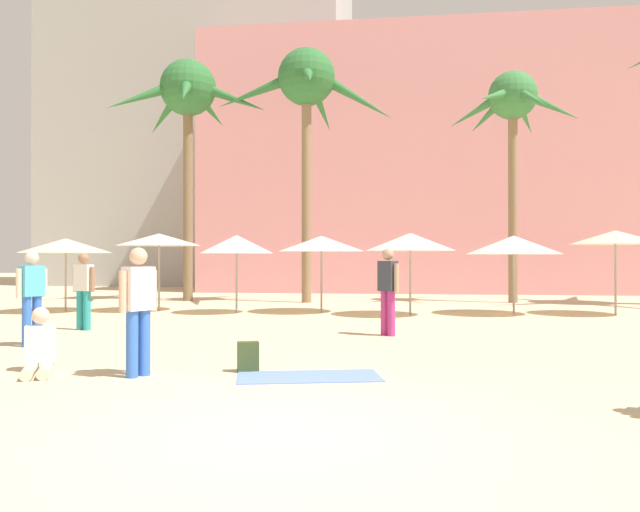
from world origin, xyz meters
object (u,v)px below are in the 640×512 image
object	(u,v)px
cafe_umbrella_3	(514,245)
person_mid_center	(32,294)
cafe_umbrella_6	(159,240)
palm_tree_left	(512,109)
cafe_umbrella_1	(615,237)
cafe_umbrella_4	(410,242)
palm_tree_center	(188,99)
cafe_umbrella_5	(321,244)
person_mid_right	(84,288)
person_far_left	(138,306)
cafe_umbrella_2	(66,246)
beach_towel	(309,377)
palm_tree_right	(307,90)
person_far_right	(39,350)
person_near_left	(388,288)
cafe_umbrella_0	(237,244)
backpack	(248,357)

from	to	relation	value
cafe_umbrella_3	person_mid_center	size ratio (longest dim) A/B	1.57
person_mid_center	cafe_umbrella_6	bearing A→B (deg)	120.71
palm_tree_left	cafe_umbrella_1	world-z (taller)	palm_tree_left
cafe_umbrella_4	cafe_umbrella_6	world-z (taller)	cafe_umbrella_6
palm_tree_center	person_mid_center	bearing A→B (deg)	-83.48
cafe_umbrella_5	cafe_umbrella_3	bearing A→B (deg)	0.80
palm_tree_left	person_mid_right	xyz separation A→B (m)	(-11.00, -10.24, -6.09)
cafe_umbrella_5	person_far_left	xyz separation A→B (m)	(-1.14, -10.35, -1.08)
palm_tree_left	person_far_left	distance (m)	18.10
cafe_umbrella_3	cafe_umbrella_6	bearing A→B (deg)	-178.79
cafe_umbrella_6	cafe_umbrella_1	bearing A→B (deg)	1.64
cafe_umbrella_2	beach_towel	distance (m)	12.93
palm_tree_right	person_far_right	size ratio (longest dim) A/B	9.11
person_mid_center	person_mid_right	bearing A→B (deg)	123.88
cafe_umbrella_6	person_mid_center	bearing A→B (deg)	-84.88
person_mid_center	cafe_umbrella_1	bearing A→B (deg)	58.06
person_near_left	cafe_umbrella_1	bearing A→B (deg)	-3.40
cafe_umbrella_1	person_mid_right	size ratio (longest dim) A/B	1.44
palm_tree_center	palm_tree_left	bearing A→B (deg)	2.65
person_far_right	palm_tree_right	bearing A→B (deg)	147.25
cafe_umbrella_2	person_far_left	bearing A→B (deg)	-55.76
beach_towel	person_far_left	world-z (taller)	person_far_left
person_near_left	cafe_umbrella_3	bearing A→B (deg)	12.43
cafe_umbrella_6	cafe_umbrella_5	bearing A→B (deg)	1.66
palm_tree_left	cafe_umbrella_0	size ratio (longest dim) A/B	3.68
palm_tree_center	cafe_umbrella_0	xyz separation A→B (m)	(3.26, -5.00, -5.63)
backpack	person_mid_right	distance (m)	6.70
cafe_umbrella_1	cafe_umbrella_4	distance (m)	5.83
beach_towel	cafe_umbrella_6	bearing A→B (deg)	121.62
cafe_umbrella_1	person_far_right	world-z (taller)	cafe_umbrella_1
cafe_umbrella_6	person_mid_right	bearing A→B (deg)	-86.47
palm_tree_right	cafe_umbrella_2	world-z (taller)	palm_tree_right
cafe_umbrella_6	person_far_right	xyz separation A→B (m)	(2.35, -10.11, -1.86)
cafe_umbrella_3	person_mid_center	distance (m)	12.65
palm_tree_right	cafe_umbrella_3	distance (m)	9.70
palm_tree_left	person_near_left	bearing A→B (deg)	-112.31
person_near_left	cafe_umbrella_2	bearing A→B (deg)	109.53
cafe_umbrella_5	person_near_left	xyz separation A→B (m)	(2.09, -5.38, -1.04)
palm_tree_center	person_mid_right	distance (m)	11.82
palm_tree_right	cafe_umbrella_5	distance (m)	7.19
palm_tree_left	cafe_umbrella_0	world-z (taller)	palm_tree_left
palm_tree_left	cafe_umbrella_6	bearing A→B (deg)	-155.65
cafe_umbrella_3	cafe_umbrella_5	bearing A→B (deg)	-179.20
cafe_umbrella_0	cafe_umbrella_5	size ratio (longest dim) A/B	0.89
palm_tree_right	cafe_umbrella_1	world-z (taller)	palm_tree_right
palm_tree_right	cafe_umbrella_3	bearing A→B (deg)	-31.83
palm_tree_center	person_mid_center	world-z (taller)	palm_tree_center
palm_tree_left	cafe_umbrella_2	bearing A→B (deg)	-157.52
palm_tree_right	cafe_umbrella_3	xyz separation A→B (m)	(6.61, -4.10, -5.80)
palm_tree_center	person_near_left	distance (m)	14.17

